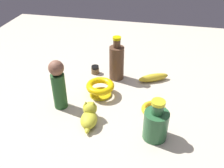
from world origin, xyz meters
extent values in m
plane|color=#BCB29E|center=(0.00, 0.00, 0.00)|extent=(2.00, 2.00, 0.00)
ellipsoid|color=gold|center=(-0.17, 0.17, 0.02)|extent=(0.11, 0.16, 0.04)
cylinder|color=#234E24|center=(0.12, -0.20, 0.08)|extent=(0.07, 0.07, 0.16)
sphere|color=brown|center=(0.12, -0.20, 0.19)|extent=(0.06, 0.06, 0.06)
cylinder|color=#B8A511|center=(0.00, -0.05, 0.01)|extent=(0.10, 0.10, 0.01)
torus|color=yellow|center=(0.00, -0.05, 0.05)|extent=(0.13, 0.13, 0.03)
ellipsoid|color=gold|center=(0.20, -0.05, 0.03)|extent=(0.10, 0.08, 0.05)
sphere|color=gold|center=(0.17, -0.05, 0.05)|extent=(0.06, 0.06, 0.06)
cone|color=gold|center=(0.17, -0.07, 0.07)|extent=(0.02, 0.02, 0.02)
cone|color=gold|center=(0.16, -0.04, 0.07)|extent=(0.02, 0.02, 0.02)
ellipsoid|color=gold|center=(0.25, -0.04, 0.02)|extent=(0.04, 0.03, 0.02)
torus|color=yellow|center=(0.07, 0.19, 0.01)|extent=(0.11, 0.11, 0.02)
cylinder|color=brown|center=(-0.18, -0.13, 0.01)|extent=(0.04, 0.04, 0.03)
cylinder|color=#DCA406|center=(-0.18, -0.13, 0.03)|extent=(0.03, 0.03, 0.00)
cylinder|color=black|center=(-0.18, -0.13, 0.04)|extent=(0.04, 0.04, 0.01)
cylinder|color=#295C35|center=(0.21, 0.21, 0.06)|extent=(0.09, 0.09, 0.11)
cylinder|color=#295C35|center=(0.21, 0.21, 0.13)|extent=(0.04, 0.04, 0.04)
cylinder|color=gold|center=(0.21, 0.21, 0.16)|extent=(0.05, 0.05, 0.01)
cylinder|color=#4D3222|center=(-0.16, -0.01, 0.09)|extent=(0.07, 0.07, 0.17)
cylinder|color=#4D3222|center=(-0.16, -0.01, 0.19)|extent=(0.03, 0.03, 0.04)
cylinder|color=#C7B605|center=(-0.16, -0.01, 0.22)|extent=(0.04, 0.04, 0.01)
camera|label=1|loc=(0.90, 0.19, 0.68)|focal=40.13mm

